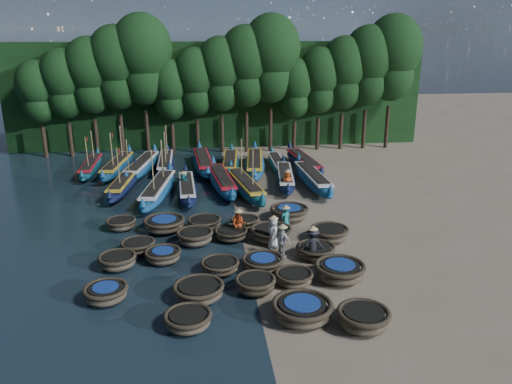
{
  "coord_description": "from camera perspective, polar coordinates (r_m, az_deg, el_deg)",
  "views": [
    {
      "loc": [
        -2.32,
        -26.31,
        11.15
      ],
      "look_at": [
        1.31,
        3.53,
        1.3
      ],
      "focal_mm": 35.0,
      "sensor_mm": 36.0,
      "label": 1
    }
  ],
  "objects": [
    {
      "name": "coracle_12",
      "position": [
        24.16,
        -4.14,
        -8.43
      ],
      "size": [
        2.02,
        2.02,
        0.64
      ],
      "rotation": [
        0.0,
        0.0,
        0.17
      ],
      "color": "brown",
      "rests_on": "ground"
    },
    {
      "name": "long_boat_11",
      "position": [
        41.27,
        -12.88,
        2.86
      ],
      "size": [
        3.03,
        8.8,
        1.57
      ],
      "rotation": [
        0.0,
        0.0,
        -0.17
      ],
      "color": "navy",
      "rests_on": "ground"
    },
    {
      "name": "coracle_10",
      "position": [
        25.41,
        -15.56,
        -7.57
      ],
      "size": [
        2.18,
        2.18,
        0.72
      ],
      "rotation": [
        0.0,
        0.0,
        0.33
      ],
      "color": "brown",
      "rests_on": "ground"
    },
    {
      "name": "coracle_24",
      "position": [
        30.54,
        3.81,
        -2.35
      ],
      "size": [
        2.4,
        2.4,
        0.83
      ],
      "rotation": [
        0.0,
        0.0,
        -0.01
      ],
      "color": "brown",
      "rests_on": "ground"
    },
    {
      "name": "fisherman_3",
      "position": [
        25.17,
        6.47,
        -5.92
      ],
      "size": [
        1.21,
        0.75,
        2.01
      ],
      "rotation": [
        0.0,
        0.0,
        3.07
      ],
      "color": "black",
      "rests_on": "ground"
    },
    {
      "name": "tree_11",
      "position": [
        47.96,
        7.29,
        12.61
      ],
      "size": [
        4.09,
        4.09,
        9.65
      ],
      "color": "black",
      "rests_on": "ground"
    },
    {
      "name": "coracle_20",
      "position": [
        30.13,
        -15.16,
        -3.51
      ],
      "size": [
        1.88,
        1.88,
        0.63
      ],
      "rotation": [
        0.0,
        0.0,
        -0.18
      ],
      "color": "brown",
      "rests_on": "ground"
    },
    {
      "name": "long_boat_9",
      "position": [
        42.63,
        -18.37,
        2.76
      ],
      "size": [
        1.46,
        7.72,
        3.28
      ],
      "rotation": [
        0.0,
        0.0,
        0.02
      ],
      "color": "#0D3C4C",
      "rests_on": "ground"
    },
    {
      "name": "tree_6",
      "position": [
        46.53,
        -6.92,
        12.46
      ],
      "size": [
        4.09,
        4.09,
        9.65
      ],
      "color": "black",
      "rests_on": "ground"
    },
    {
      "name": "foliage_wall",
      "position": [
        50.25,
        -4.32,
        11.06
      ],
      "size": [
        40.0,
        3.0,
        10.0
      ],
      "primitive_type": "cube",
      "color": "black",
      "rests_on": "ground"
    },
    {
      "name": "ground",
      "position": [
        28.67,
        -1.76,
        -4.75
      ],
      "size": [
        120.0,
        120.0,
        0.0
      ],
      "primitive_type": "plane",
      "color": "#806F5E",
      "rests_on": "ground"
    },
    {
      "name": "coracle_4",
      "position": [
        20.38,
        12.18,
        -13.92
      ],
      "size": [
        2.3,
        2.3,
        0.82
      ],
      "rotation": [
        0.0,
        0.0,
        0.21
      ],
      "color": "brown",
      "rests_on": "ground"
    },
    {
      "name": "tree_0",
      "position": [
        48.57,
        -23.68,
        10.53
      ],
      "size": [
        3.68,
        3.68,
        8.68
      ],
      "color": "black",
      "rests_on": "ground"
    },
    {
      "name": "long_boat_12",
      "position": [
        42.0,
        -10.29,
        3.24
      ],
      "size": [
        1.53,
        8.32,
        3.53
      ],
      "rotation": [
        0.0,
        0.0,
        0.01
      ],
      "color": "#0D1732",
      "rests_on": "ground"
    },
    {
      "name": "coracle_19",
      "position": [
        27.8,
        8.39,
        -4.69
      ],
      "size": [
        2.24,
        2.24,
        0.79
      ],
      "rotation": [
        0.0,
        0.0,
        -0.14
      ],
      "color": "brown",
      "rests_on": "ground"
    },
    {
      "name": "long_boat_2",
      "position": [
        37.13,
        -14.83,
        0.95
      ],
      "size": [
        2.32,
        8.27,
        3.53
      ],
      "rotation": [
        0.0,
        0.0,
        -0.11
      ],
      "color": "#0D1732",
      "rests_on": "ground"
    },
    {
      "name": "coracle_22",
      "position": [
        29.27,
        -5.92,
        -3.53
      ],
      "size": [
        2.43,
        2.43,
        0.69
      ],
      "rotation": [
        0.0,
        0.0,
        -0.41
      ],
      "color": "brown",
      "rests_on": "ground"
    },
    {
      "name": "tree_3",
      "position": [
        46.91,
        -15.68,
        13.64
      ],
      "size": [
        4.92,
        4.92,
        11.6
      ],
      "color": "black",
      "rests_on": "ground"
    },
    {
      "name": "coracle_18",
      "position": [
        27.59,
        1.74,
        -4.72
      ],
      "size": [
        2.86,
        2.86,
        0.76
      ],
      "rotation": [
        0.0,
        0.0,
        0.41
      ],
      "color": "brown",
      "rests_on": "ground"
    },
    {
      "name": "tree_8",
      "position": [
        46.66,
        -1.15,
        14.26
      ],
      "size": [
        4.92,
        4.92,
        11.6
      ],
      "color": "black",
      "rests_on": "ground"
    },
    {
      "name": "long_boat_5",
      "position": [
        36.5,
        -3.94,
        1.27
      ],
      "size": [
        2.44,
        8.7,
        1.54
      ],
      "rotation": [
        0.0,
        0.0,
        0.11
      ],
      "color": "navy",
      "rests_on": "ground"
    },
    {
      "name": "coracle_15",
      "position": [
        26.92,
        -13.32,
        -6.01
      ],
      "size": [
        1.8,
        1.8,
        0.63
      ],
      "rotation": [
        0.0,
        0.0,
        -0.02
      ],
      "color": "brown",
      "rests_on": "ground"
    },
    {
      "name": "tree_4",
      "position": [
        46.6,
        -12.87,
        14.66
      ],
      "size": [
        5.34,
        5.34,
        12.58
      ],
      "color": "black",
      "rests_on": "ground"
    },
    {
      "name": "long_boat_16",
      "position": [
        41.48,
        2.47,
        3.23
      ],
      "size": [
        1.34,
        7.27,
        1.28
      ],
      "rotation": [
        0.0,
        0.0,
        -0.01
      ],
      "color": "#0D3C4C",
      "rests_on": "ground"
    },
    {
      "name": "coracle_17",
      "position": [
        27.7,
        -2.86,
        -4.77
      ],
      "size": [
        1.95,
        1.95,
        0.66
      ],
      "rotation": [
        0.0,
        0.0,
        0.13
      ],
      "color": "brown",
      "rests_on": "ground"
    },
    {
      "name": "coracle_5",
      "position": [
        22.66,
        -16.77,
        -10.98
      ],
      "size": [
        1.97,
        1.97,
        0.72
      ],
      "rotation": [
        0.0,
        0.0,
        -0.12
      ],
      "color": "brown",
      "rests_on": "ground"
    },
    {
      "name": "coracle_2",
      "position": [
        20.21,
        -7.79,
        -14.26
      ],
      "size": [
        2.1,
        2.1,
        0.67
      ],
      "rotation": [
        0.0,
        0.0,
        -0.21
      ],
      "color": "brown",
      "rests_on": "ground"
    },
    {
      "name": "long_boat_15",
      "position": [
        40.94,
        -0.14,
        3.23
      ],
      "size": [
        2.68,
        9.15,
        1.62
      ],
      "rotation": [
        0.0,
        0.0,
        -0.12
      ],
      "color": "navy",
      "rests_on": "ground"
    },
    {
      "name": "coracle_11",
      "position": [
        25.57,
        -10.58,
        -7.11
      ],
      "size": [
        2.21,
        2.21,
        0.66
      ],
      "rotation": [
        0.0,
        0.0,
        -0.38
      ],
      "color": "brown",
      "rests_on": "ground"
    },
    {
      "name": "long_boat_3",
      "position": [
        35.04,
        -11.12,
        0.27
      ],
      "size": [
        2.87,
        8.87,
        3.81
      ],
      "rotation": [
        0.0,
        0.0,
        -0.15
      ],
      "color": "navy",
      "rests_on": "ground"
    },
    {
      "name": "coracle_7",
      "position": [
        22.43,
        -0.07,
        -10.46
      ],
      "size": [
        2.19,
        2.19,
        0.72
      ],
      "rotation": [
        0.0,
        0.0,
        -0.37
      ],
      "color": "brown",
      "rests_on": "ground"
    },
    {
      "name": "tree_12",
      "position": [
        48.51,
        10.03,
        13.35
      ],
      "size": [
        4.51,
        4.51,
        10.63
      ],
      "color": "black",
      "rests_on": "ground"
    },
    {
      "name": "fisherman_6",
      "position": [
        35.12,
        3.63,
        1.18
      ],
      "size": [
        0.99,
        0.83,
        1.94
      ],
      "rotation": [
        0.0,
        0.0,
        0.38
      ],
      "color": "#BB4218",
      "rests_on": "ground"
    },
    {
      "name": "tree_14",
      "position": [
        49.94,
        15.35,
        14.68
      ],
      "size": [
        5.34,
        5.34,
        12.58
      ],
      "color": "black",
      "rests_on": "ground"
    },
    {
      "name": "coracle_3",
      "position": [
        20.54,
        5.29,
        -13.26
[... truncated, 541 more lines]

